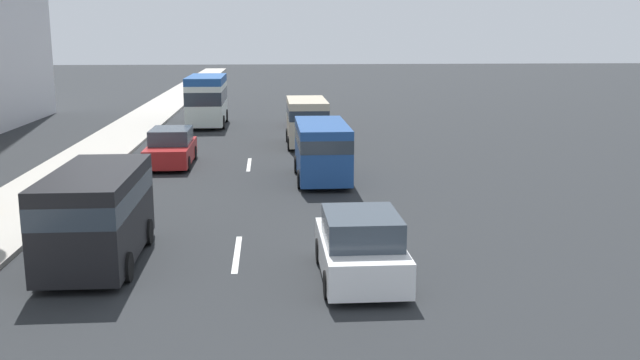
# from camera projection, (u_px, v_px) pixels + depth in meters

# --- Properties ---
(ground_plane) EXTENTS (198.00, 198.00, 0.00)m
(ground_plane) POSITION_uv_depth(u_px,v_px,m) (251.00, 149.00, 35.74)
(ground_plane) COLOR #26282B
(sidewalk_right) EXTENTS (162.00, 3.29, 0.15)m
(sidewalk_right) POSITION_uv_depth(u_px,v_px,m) (102.00, 149.00, 35.18)
(sidewalk_right) COLOR #B2ADA3
(sidewalk_right) RESTS_ON ground_plane
(lane_stripe_mid) EXTENTS (3.20, 0.16, 0.01)m
(lane_stripe_mid) POSITION_uv_depth(u_px,v_px,m) (237.00, 254.00, 18.68)
(lane_stripe_mid) COLOR silver
(lane_stripe_mid) RESTS_ON ground_plane
(lane_stripe_far) EXTENTS (3.20, 0.16, 0.01)m
(lane_stripe_far) POSITION_uv_depth(u_px,v_px,m) (249.00, 165.00, 31.35)
(lane_stripe_far) COLOR silver
(lane_stripe_far) RESTS_ON ground_plane
(minibus_lead) EXTENTS (6.05, 2.36, 3.15)m
(minibus_lead) POSITION_uv_depth(u_px,v_px,m) (207.00, 99.00, 44.31)
(minibus_lead) COLOR silver
(minibus_lead) RESTS_ON ground_plane
(van_second) EXTENTS (5.14, 2.09, 2.29)m
(van_second) POSITION_uv_depth(u_px,v_px,m) (322.00, 148.00, 27.87)
(van_second) COLOR #1E478C
(van_second) RESTS_ON ground_plane
(van_third) EXTENTS (5.00, 2.17, 2.40)m
(van_third) POSITION_uv_depth(u_px,v_px,m) (97.00, 211.00, 17.72)
(van_third) COLOR black
(van_third) RESTS_ON ground_plane
(car_fourth) EXTENTS (4.46, 1.93, 1.63)m
(car_fourth) POSITION_uv_depth(u_px,v_px,m) (171.00, 148.00, 31.14)
(car_fourth) COLOR #A51E1E
(car_fourth) RESTS_ON ground_plane
(van_fifth) EXTENTS (4.81, 2.11, 2.42)m
(van_fifth) POSITION_uv_depth(u_px,v_px,m) (307.00, 119.00, 36.45)
(van_fifth) COLOR beige
(van_fifth) RESTS_ON ground_plane
(car_sixth) EXTENTS (4.01, 1.94, 1.66)m
(car_sixth) POSITION_uv_depth(u_px,v_px,m) (360.00, 248.00, 16.64)
(car_sixth) COLOR white
(car_sixth) RESTS_ON ground_plane
(car_seventh) EXTENTS (4.13, 1.79, 1.64)m
(car_seventh) POSITION_uv_depth(u_px,v_px,m) (309.00, 114.00, 44.26)
(car_seventh) COLOR #A51E1E
(car_seventh) RESTS_ON ground_plane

